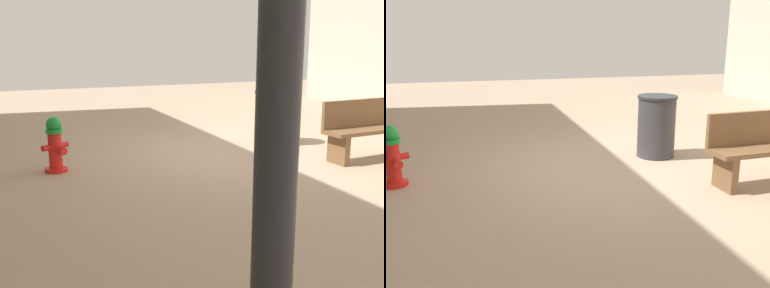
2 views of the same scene
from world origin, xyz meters
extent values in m
plane|color=tan|center=(0.00, 0.00, 0.00)|extent=(23.40, 23.40, 0.00)
cylinder|color=red|center=(2.97, 0.08, 0.03)|extent=(0.33, 0.33, 0.05)
cylinder|color=red|center=(2.97, 0.08, 0.31)|extent=(0.19, 0.19, 0.52)
cylinder|color=#198C33|center=(2.97, 0.08, 0.60)|extent=(0.24, 0.24, 0.06)
sphere|color=#198C33|center=(2.97, 0.08, 0.69)|extent=(0.22, 0.22, 0.22)
cylinder|color=red|center=(2.85, 0.02, 0.37)|extent=(0.15, 0.14, 0.09)
cylinder|color=red|center=(2.90, 0.22, 0.33)|extent=(0.16, 0.18, 0.11)
cube|color=brown|center=(-1.09, 1.29, 0.23)|extent=(0.12, 0.40, 0.45)
cube|color=brown|center=(-1.78, 1.06, 0.73)|extent=(1.76, 0.17, 0.44)
cylinder|color=#38383D|center=(-0.88, -0.33, 0.47)|extent=(0.59, 0.59, 0.93)
cylinder|color=#2C2C30|center=(-0.88, -0.33, 0.95)|extent=(0.62, 0.62, 0.04)
camera|label=1|loc=(3.73, 7.05, 1.90)|focal=44.95mm
camera|label=2|loc=(2.02, 5.83, 1.97)|focal=40.53mm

